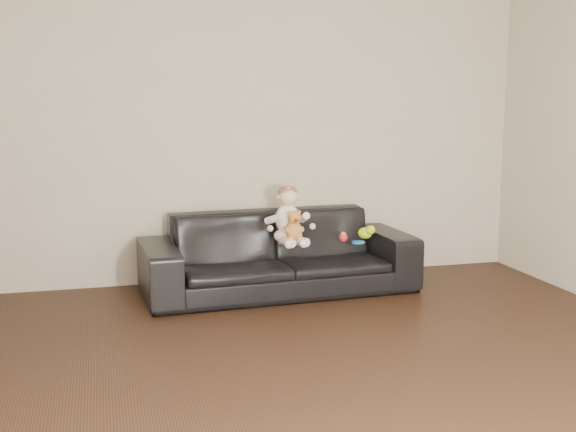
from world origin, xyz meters
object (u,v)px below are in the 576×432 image
object	(u,v)px
baby	(288,218)
toy_blue_disc	(358,242)
toy_green	(365,233)
toy_rattle	(343,238)
sofa	(279,253)
teddy_bear	(294,226)

from	to	relation	value
baby	toy_blue_disc	xyz separation A→B (m)	(0.54, -0.13, -0.20)
toy_green	toy_rattle	size ratio (longest dim) A/B	1.94
sofa	toy_rattle	size ratio (longest dim) A/B	30.73
toy_green	toy_blue_disc	bearing A→B (deg)	-126.80
toy_blue_disc	toy_rattle	bearing A→B (deg)	142.52
teddy_bear	baby	bearing A→B (deg)	64.40
sofa	baby	world-z (taller)	baby
sofa	toy_green	xyz separation A→B (m)	(0.71, -0.09, 0.15)
sofa	teddy_bear	distance (m)	0.38
toy_rattle	baby	bearing A→B (deg)	173.46
teddy_bear	toy_green	bearing A→B (deg)	-15.44
toy_rattle	sofa	bearing A→B (deg)	161.15
baby	teddy_bear	world-z (taller)	baby
baby	toy_green	world-z (taller)	baby
sofa	baby	bearing A→B (deg)	-70.01
toy_rattle	toy_blue_disc	world-z (taller)	toy_rattle
baby	toy_blue_disc	bearing A→B (deg)	-31.36
baby	toy_green	distance (m)	0.67
sofa	toy_blue_disc	xyz separation A→B (m)	(0.59, -0.24, 0.11)
toy_green	toy_blue_disc	xyz separation A→B (m)	(-0.11, -0.15, -0.04)
toy_green	baby	bearing A→B (deg)	-177.98
toy_blue_disc	teddy_bear	bearing A→B (deg)	-178.54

